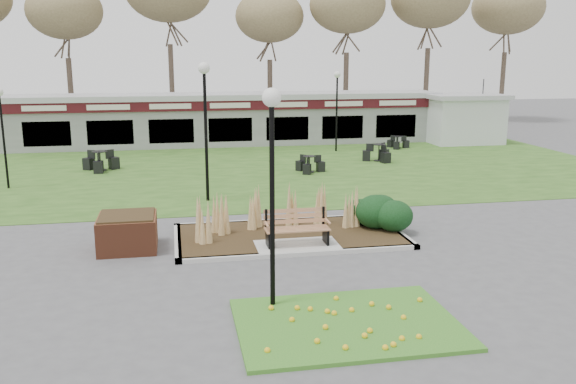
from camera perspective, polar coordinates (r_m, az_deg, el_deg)
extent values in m
plane|color=#515154|center=(16.10, 0.97, -5.54)|extent=(100.00, 100.00, 0.00)
cube|color=#2B561B|center=(27.61, -4.08, 2.19)|extent=(34.00, 16.00, 0.02)
cube|color=#2E7521|center=(11.92, 5.55, -12.17)|extent=(4.20, 3.00, 0.08)
cube|color=#312413|center=(17.20, 0.16, -4.12)|extent=(6.22, 3.22, 0.12)
cube|color=#B7B7B2|center=(15.70, 1.27, -5.80)|extent=(6.40, 0.18, 0.12)
cube|color=#B7B7B2|center=(18.72, -0.77, -2.72)|extent=(6.40, 0.18, 0.12)
cube|color=#B7B7B2|center=(16.92, -10.28, -4.63)|extent=(0.18, 3.40, 0.12)
cube|color=#B7B7B2|center=(18.02, 9.93, -3.53)|extent=(0.18, 3.40, 0.12)
cube|color=#B7B7B2|center=(16.22, 0.86, -5.16)|extent=(2.20, 1.20, 0.13)
cone|color=tan|center=(17.17, -6.34, -2.03)|extent=(0.36, 0.36, 1.15)
cone|color=tan|center=(17.65, -3.20, -1.56)|extent=(0.36, 0.36, 1.15)
cone|color=tan|center=(18.01, 0.18, -1.25)|extent=(0.36, 0.36, 1.15)
cone|color=tan|center=(18.01, 3.12, -1.27)|extent=(0.36, 0.36, 1.15)
cone|color=tan|center=(17.84, 5.92, -1.45)|extent=(0.36, 0.36, 1.15)
cone|color=tan|center=(16.37, -7.86, -2.81)|extent=(0.36, 0.36, 1.15)
ellipsoid|color=black|center=(17.90, 8.24, -1.83)|extent=(1.21, 1.10, 0.99)
ellipsoid|color=black|center=(17.68, 9.88, -2.22)|extent=(1.10, 1.00, 0.90)
ellipsoid|color=black|center=(18.46, 8.62, -1.58)|extent=(1.06, 0.96, 0.86)
ellipsoid|color=black|center=(18.29, 6.84, -1.83)|extent=(0.92, 0.84, 0.76)
cube|color=#A06948|center=(16.07, 0.87, -3.48)|extent=(1.70, 0.57, 0.04)
cube|color=#A06948|center=(16.29, 0.65, -2.24)|extent=(1.70, 0.13, 0.44)
cube|color=black|center=(16.00, -1.88, -4.38)|extent=(0.06, 0.55, 0.42)
cube|color=black|center=(16.30, 3.56, -4.08)|extent=(0.06, 0.55, 0.42)
cube|color=black|center=(16.15, -2.06, -2.48)|extent=(0.06, 0.06, 0.50)
cube|color=black|center=(16.45, 3.32, -2.21)|extent=(0.06, 0.06, 0.50)
cube|color=#A06948|center=(15.86, -2.02, -3.03)|extent=(0.05, 0.50, 0.04)
cube|color=#A06948|center=(16.18, 3.73, -2.73)|extent=(0.05, 0.50, 0.04)
cube|color=brown|center=(16.66, -14.77, -3.72)|extent=(1.50, 1.50, 0.90)
cube|color=#312413|center=(16.54, -14.86, -2.15)|extent=(1.40, 1.40, 0.06)
cube|color=gray|center=(35.30, -5.65, 6.58)|extent=(24.00, 3.00, 2.60)
cube|color=#440E14|center=(33.67, -5.45, 8.08)|extent=(24.00, 0.18, 0.55)
cube|color=#BABABF|center=(35.18, -5.70, 8.93)|extent=(24.60, 3.40, 0.30)
cube|color=silver|center=(33.56, -5.43, 8.07)|extent=(22.00, 0.02, 0.28)
cube|color=black|center=(33.90, -5.41, 5.82)|extent=(22.00, 0.10, 1.30)
cube|color=silver|center=(37.10, 16.04, 6.45)|extent=(4.00, 3.00, 2.60)
cube|color=#BABABF|center=(36.99, 16.17, 8.60)|extent=(4.40, 3.40, 0.25)
cylinder|color=#47382B|center=(43.44, -18.73, 8.83)|extent=(0.36, 0.36, 5.17)
ellipsoid|color=olive|center=(43.49, -19.30, 16.47)|extent=(5.24, 5.24, 3.93)
cylinder|color=#47382B|center=(43.03, -10.70, 9.24)|extent=(0.36, 0.36, 5.17)
ellipsoid|color=olive|center=(43.09, -11.03, 16.97)|extent=(5.24, 5.24, 3.93)
cylinder|color=#47382B|center=(43.47, -2.66, 9.48)|extent=(0.36, 0.36, 5.17)
ellipsoid|color=olive|center=(43.52, -2.75, 17.13)|extent=(5.24, 5.24, 3.93)
cylinder|color=#47382B|center=(44.71, 5.08, 9.53)|extent=(0.36, 0.36, 5.17)
ellipsoid|color=olive|center=(44.76, 5.23, 16.97)|extent=(5.24, 5.24, 3.93)
cylinder|color=#47382B|center=(46.69, 12.28, 9.43)|extent=(0.36, 0.36, 5.17)
ellipsoid|color=olive|center=(46.74, 12.63, 16.55)|extent=(5.24, 5.24, 3.93)
cylinder|color=#47382B|center=(49.33, 18.80, 9.21)|extent=(0.36, 0.36, 5.17)
ellipsoid|color=olive|center=(49.38, 19.30, 15.94)|extent=(5.24, 5.24, 3.93)
cylinder|color=black|center=(11.99, -1.49, -1.76)|extent=(0.10, 0.10, 4.09)
sphere|color=white|center=(11.64, -1.55, 8.84)|extent=(0.37, 0.37, 0.37)
cylinder|color=black|center=(25.54, -25.03, 4.18)|extent=(0.09, 0.09, 3.55)
cylinder|color=black|center=(21.29, -7.67, 4.98)|extent=(0.11, 0.11, 4.43)
sphere|color=white|center=(21.11, -7.87, 11.42)|extent=(0.40, 0.40, 0.40)
cylinder|color=black|center=(32.43, 4.57, 7.20)|extent=(0.10, 0.10, 3.89)
sphere|color=white|center=(32.29, 4.64, 10.91)|extent=(0.35, 0.35, 0.35)
cylinder|color=black|center=(28.31, -17.11, 1.97)|extent=(0.51, 0.51, 0.03)
cylinder|color=black|center=(28.24, -17.16, 2.79)|extent=(0.06, 0.06, 0.83)
cylinder|color=black|center=(28.17, -17.22, 3.64)|extent=(0.69, 0.69, 0.03)
cube|color=black|center=(28.51, -15.97, 2.62)|extent=(0.53, 0.53, 0.53)
cube|color=black|center=(28.65, -18.15, 2.53)|extent=(0.54, 0.54, 0.53)
cube|color=black|center=(27.65, -17.31, 2.23)|extent=(0.40, 0.40, 0.53)
cylinder|color=black|center=(26.71, 2.01, 1.91)|extent=(0.42, 0.42, 0.03)
cylinder|color=black|center=(26.65, 2.02, 2.62)|extent=(0.05, 0.05, 0.69)
cylinder|color=black|center=(26.59, 2.02, 3.37)|extent=(0.57, 0.57, 0.02)
cube|color=black|center=(26.84, 3.07, 2.40)|extent=(0.36, 0.36, 0.44)
cube|color=black|center=(27.02, 1.18, 2.48)|extent=(0.45, 0.45, 0.44)
cube|color=black|center=(26.17, 1.79, 2.14)|extent=(0.43, 0.43, 0.44)
cylinder|color=black|center=(29.84, 8.47, 2.93)|extent=(0.48, 0.48, 0.03)
cylinder|color=black|center=(29.77, 8.49, 3.66)|extent=(0.05, 0.05, 0.78)
cylinder|color=black|center=(29.71, 8.52, 4.42)|extent=(0.65, 0.65, 0.03)
cube|color=black|center=(30.32, 8.99, 3.51)|extent=(0.52, 0.52, 0.50)
cube|color=black|center=(29.77, 7.34, 3.39)|extent=(0.45, 0.45, 0.50)
cube|color=black|center=(29.31, 9.12, 3.19)|extent=(0.45, 0.45, 0.50)
cylinder|color=black|center=(34.16, 10.22, 4.09)|extent=(0.38, 0.38, 0.03)
cylinder|color=black|center=(34.11, 10.24, 4.61)|extent=(0.04, 0.04, 0.63)
cylinder|color=black|center=(34.07, 10.26, 5.14)|extent=(0.52, 0.52, 0.02)
cube|color=black|center=(34.31, 10.97, 4.42)|extent=(0.30, 0.30, 0.40)
cube|color=black|center=(34.42, 9.60, 4.50)|extent=(0.41, 0.41, 0.40)
cube|color=black|center=(33.66, 10.11, 4.29)|extent=(0.40, 0.40, 0.40)
cylinder|color=black|center=(37.65, 17.59, 6.13)|extent=(0.06, 0.06, 2.20)
imported|color=#2E5EA1|center=(37.60, 17.64, 6.93)|extent=(2.68, 2.71, 1.87)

